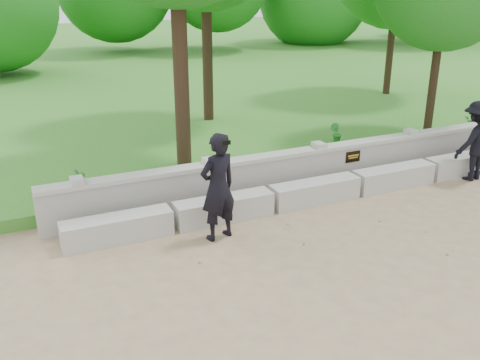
# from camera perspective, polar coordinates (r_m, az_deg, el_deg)

# --- Properties ---
(ground) EXTENTS (80.00, 80.00, 0.00)m
(ground) POSITION_cam_1_polar(r_m,az_deg,el_deg) (10.21, 18.47, -5.14)
(ground) COLOR tan
(ground) RESTS_ON ground
(lawn) EXTENTS (40.00, 22.00, 0.25)m
(lawn) POSITION_cam_1_polar(r_m,az_deg,el_deg) (21.95, -7.04, 9.82)
(lawn) COLOR #31701B
(lawn) RESTS_ON ground
(concrete_bench) EXTENTS (11.90, 0.45, 0.45)m
(concrete_bench) POSITION_cam_1_polar(r_m,az_deg,el_deg) (11.43, 12.24, -0.44)
(concrete_bench) COLOR #B5B2AB
(concrete_bench) RESTS_ON ground
(parapet_wall) EXTENTS (12.50, 0.35, 0.90)m
(parapet_wall) POSITION_cam_1_polar(r_m,az_deg,el_deg) (11.88, 10.34, 1.75)
(parapet_wall) COLOR #AAA8A1
(parapet_wall) RESTS_ON ground
(man_main) EXTENTS (0.78, 0.71, 1.91)m
(man_main) POSITION_cam_1_polar(r_m,az_deg,el_deg) (9.06, -2.37, -0.76)
(man_main) COLOR black
(man_main) RESTS_ON ground
(visitor_mid) EXTENTS (1.22, 0.79, 1.80)m
(visitor_mid) POSITION_cam_1_polar(r_m,az_deg,el_deg) (12.91, 23.87, 3.85)
(visitor_mid) COLOR black
(visitor_mid) RESTS_ON ground
(shrub_a) EXTENTS (0.41, 0.39, 0.64)m
(shrub_a) POSITION_cam_1_polar(r_m,az_deg,el_deg) (10.58, -16.68, -0.61)
(shrub_a) COLOR #29792A
(shrub_a) RESTS_ON lawn
(shrub_b) EXTENTS (0.36, 0.36, 0.51)m
(shrub_b) POSITION_cam_1_polar(r_m,az_deg,el_deg) (14.04, 10.21, 4.93)
(shrub_b) COLOR #29792A
(shrub_b) RESTS_ON lawn
(shrub_c) EXTENTS (0.69, 0.67, 0.58)m
(shrub_c) POSITION_cam_1_polar(r_m,az_deg,el_deg) (15.45, 23.56, 5.10)
(shrub_c) COLOR #29792A
(shrub_c) RESTS_ON lawn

